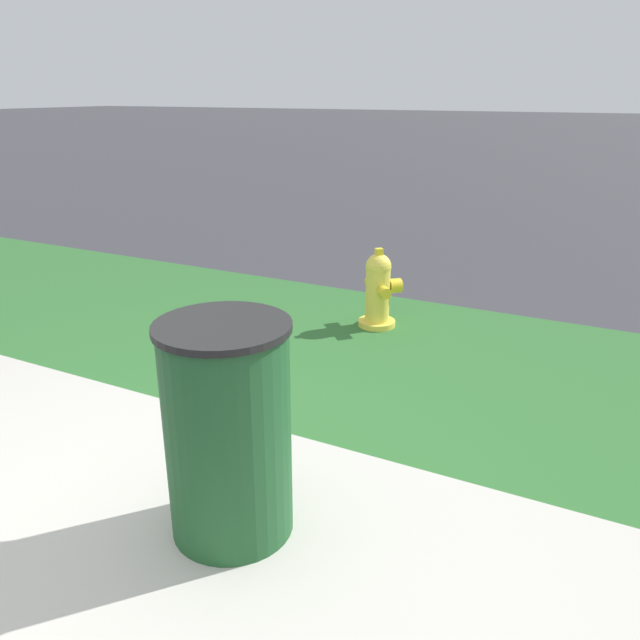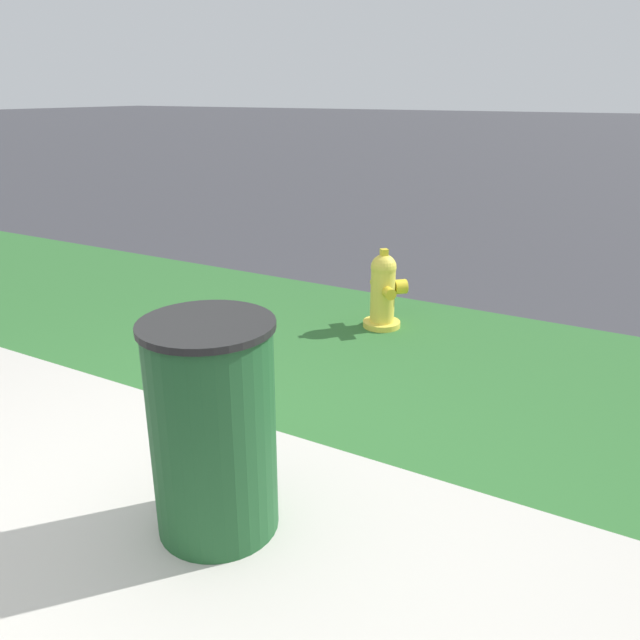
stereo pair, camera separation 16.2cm
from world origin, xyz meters
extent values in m
plane|color=#38383D|center=(0.00, 0.00, 0.00)|extent=(120.00, 120.00, 0.00)
cube|color=#BCB7AD|center=(0.00, 0.00, 0.01)|extent=(18.00, 1.95, 0.01)
cube|color=#2D662D|center=(0.00, 2.29, 0.00)|extent=(18.00, 2.64, 0.01)
cylinder|color=yellow|center=(-0.13, 2.83, 0.03)|extent=(0.31, 0.31, 0.05)
cylinder|color=yellow|center=(-0.13, 2.83, 0.28)|extent=(0.20, 0.20, 0.46)
sphere|color=yellow|center=(-0.13, 2.83, 0.51)|extent=(0.21, 0.21, 0.21)
cube|color=yellow|center=(-0.13, 2.83, 0.63)|extent=(0.08, 0.08, 0.06)
cylinder|color=yellow|center=(-0.23, 2.93, 0.34)|extent=(0.13, 0.13, 0.09)
cylinder|color=yellow|center=(-0.03, 2.72, 0.34)|extent=(0.13, 0.13, 0.09)
cylinder|color=yellow|center=(-0.02, 2.93, 0.34)|extent=(0.16, 0.16, 0.12)
cylinder|color=#1E5128|center=(0.27, 0.17, 0.47)|extent=(0.53, 0.53, 0.95)
cylinder|color=black|center=(0.27, 0.17, 0.96)|extent=(0.56, 0.56, 0.03)
camera|label=1|loc=(1.67, -1.70, 1.84)|focal=35.00mm
camera|label=2|loc=(1.81, -1.62, 1.84)|focal=35.00mm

